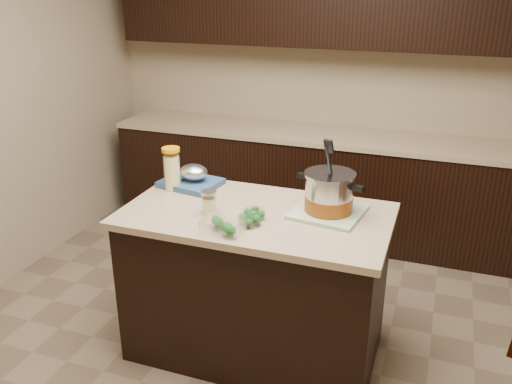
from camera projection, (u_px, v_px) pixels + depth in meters
ground_plane at (256, 347)px, 3.30m from camera, size 4.00×4.00×0.00m
room_shell at (256, 61)px, 2.66m from camera, size 4.04×4.04×2.72m
back_cabinets at (327, 127)px, 4.46m from camera, size 3.60×0.63×2.33m
island at (256, 283)px, 3.13m from camera, size 1.46×0.81×0.90m
dish_towel at (328, 212)px, 2.94m from camera, size 0.41×0.41×0.02m
stock_pot at (329, 195)px, 2.90m from camera, size 0.38×0.34×0.39m
lemonade_pitcher at (172, 170)px, 3.24m from camera, size 0.11×0.11×0.26m
mason_jar at (209, 203)px, 2.92m from camera, size 0.10×0.10×0.14m
broccoli_tub_left at (254, 214)px, 2.88m from camera, size 0.13×0.13×0.06m
broccoli_tub_right at (250, 220)px, 2.80m from camera, size 0.13×0.13×0.06m
broccoli_tub_rect at (223, 227)px, 2.72m from camera, size 0.21×0.16×0.07m
blue_tray at (192, 179)px, 3.32m from camera, size 0.38×0.32×0.13m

